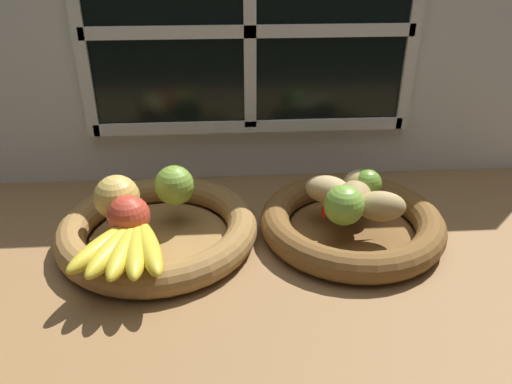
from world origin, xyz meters
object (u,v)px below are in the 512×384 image
object	(u,v)px
apple_green_back	(175,185)
potato_oblong	(328,189)
potato_large	(354,197)
apple_golden_left	(117,197)
potato_small	(380,206)
chili_pepper	(356,209)
lime_far	(366,184)
apple_red_front	(129,216)
lime_near	(344,205)
fruit_bowl_left	(158,230)
banana_bunch_front	(127,246)
potato_back	(359,183)
fruit_bowl_right	(351,223)

from	to	relation	value
apple_green_back	potato_oblong	world-z (taller)	apple_green_back
potato_oblong	potato_large	xyz separation A→B (cm)	(3.95, -3.07, 0.09)
apple_golden_left	potato_oblong	distance (cm)	36.04
potato_small	chili_pepper	bearing A→B (deg)	152.38
potato_small	lime_far	xyz separation A→B (cm)	(-0.20, 7.76, 0.20)
apple_red_front	potato_oblong	xyz separation A→B (cm)	(33.13, 8.41, -0.91)
apple_red_front	lime_near	distance (cm)	34.26
fruit_bowl_left	potato_small	xyz separation A→B (cm)	(37.15, -3.51, 5.26)
potato_large	lime_far	bearing A→B (deg)	52.13
fruit_bowl_left	potato_small	bearing A→B (deg)	-5.39
lime_near	lime_far	bearing A→B (deg)	54.16
potato_small	banana_bunch_front	bearing A→B (deg)	-169.07
banana_bunch_front	potato_oblong	xyz separation A→B (cm)	(32.72, 14.34, 0.76)
apple_red_front	potato_back	bearing A→B (deg)	14.52
apple_golden_left	apple_green_back	world-z (taller)	apple_golden_left
apple_green_back	banana_bunch_front	distance (cm)	16.87
apple_red_front	potato_back	xyz separation A→B (cm)	(39.27, 10.17, -0.77)
fruit_bowl_right	banana_bunch_front	size ratio (longest dim) A/B	1.93
chili_pepper	fruit_bowl_right	bearing A→B (deg)	86.09
apple_golden_left	potato_large	distance (cm)	39.87
apple_golden_left	lime_near	xyz separation A→B (cm)	(37.02, -4.43, -0.43)
fruit_bowl_left	lime_far	world-z (taller)	lime_far
apple_green_back	chili_pepper	world-z (taller)	apple_green_back
potato_oblong	lime_near	xyz separation A→B (cm)	(1.11, -7.32, 0.90)
apple_red_front	lime_near	xyz separation A→B (cm)	(34.24, 1.10, -0.00)
apple_golden_left	apple_green_back	distance (cm)	10.05
lime_far	banana_bunch_front	bearing A→B (deg)	-158.78
lime_near	banana_bunch_front	bearing A→B (deg)	-168.28
apple_red_front	lime_far	world-z (taller)	apple_red_front
potato_small	apple_golden_left	bearing A→B (deg)	175.13
fruit_bowl_left	apple_red_front	distance (cm)	8.78
potato_oblong	lime_near	distance (cm)	7.46
fruit_bowl_left	potato_oblong	world-z (taller)	potato_oblong
banana_bunch_front	chili_pepper	bearing A→B (deg)	14.54
potato_large	lime_near	size ratio (longest dim) A/B	1.13
lime_near	lime_far	size ratio (longest dim) A/B	1.22
fruit_bowl_left	apple_green_back	xyz separation A→B (cm)	(2.91, 4.41, 6.26)
potato_back	apple_golden_left	bearing A→B (deg)	-173.70
fruit_bowl_right	apple_green_back	world-z (taller)	apple_green_back
apple_red_front	potato_large	size ratio (longest dim) A/B	0.89
banana_bunch_front	apple_green_back	bearing A→B (deg)	69.31
potato_back	lime_near	world-z (taller)	lime_near
lime_near	fruit_bowl_right	bearing A→B (deg)	56.31
apple_green_back	banana_bunch_front	size ratio (longest dim) A/B	0.42
potato_small	chili_pepper	world-z (taller)	potato_small
fruit_bowl_right	lime_far	distance (cm)	7.66
potato_small	chili_pepper	xyz separation A→B (cm)	(-3.40, 1.78, -1.43)
potato_back	potato_large	distance (cm)	5.30
potato_back	lime_near	size ratio (longest dim) A/B	0.95
potato_small	potato_back	xyz separation A→B (cm)	(-1.32, 8.33, 0.03)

